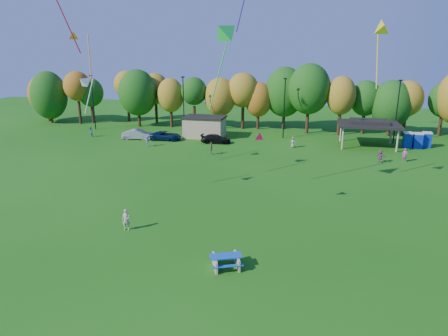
% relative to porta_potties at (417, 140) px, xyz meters
% --- Properties ---
extents(ground, '(160.00, 160.00, 0.00)m').
position_rel_porta_potties_xyz_m(ground, '(-20.66, -37.69, -1.10)').
color(ground, '#19600F').
rests_on(ground, ground).
extents(tree_line, '(93.57, 10.55, 11.15)m').
position_rel_porta_potties_xyz_m(tree_line, '(-21.69, 7.83, 4.82)').
color(tree_line, black).
rests_on(tree_line, ground).
extents(lamp_posts, '(64.50, 0.25, 9.09)m').
position_rel_porta_potties_xyz_m(lamp_posts, '(-18.66, 2.31, 3.80)').
color(lamp_posts, black).
rests_on(lamp_posts, ground).
extents(utility_building, '(6.30, 4.30, 3.25)m').
position_rel_porta_potties_xyz_m(utility_building, '(-30.66, 0.31, 0.54)').
color(utility_building, tan).
rests_on(utility_building, ground).
extents(pavilion, '(8.20, 6.20, 3.77)m').
position_rel_porta_potties_xyz_m(pavilion, '(-6.66, -0.69, 2.13)').
color(pavilion, tan).
rests_on(pavilion, ground).
extents(porta_potties, '(3.75, 1.99, 2.18)m').
position_rel_porta_potties_xyz_m(porta_potties, '(0.00, 0.00, 0.00)').
color(porta_potties, '#0D2AAA').
rests_on(porta_potties, ground).
extents(picnic_table, '(2.39, 2.21, 0.84)m').
position_rel_porta_potties_xyz_m(picnic_table, '(-18.92, -37.03, -0.61)').
color(picnic_table, tan).
rests_on(picnic_table, ground).
extents(kite_flyer, '(0.67, 0.50, 1.66)m').
position_rel_porta_potties_xyz_m(kite_flyer, '(-27.41, -33.41, -0.27)').
color(kite_flyer, '#C7AC95').
rests_on(kite_flyer, ground).
extents(car_a, '(4.21, 2.31, 1.36)m').
position_rel_porta_potties_xyz_m(car_a, '(-40.59, -3.61, -0.42)').
color(car_a, silver).
rests_on(car_a, ground).
extents(car_b, '(4.76, 2.10, 1.52)m').
position_rel_porta_potties_xyz_m(car_b, '(-40.04, -3.50, -0.34)').
color(car_b, '#939498').
rests_on(car_b, ground).
extents(car_c, '(4.81, 2.40, 1.31)m').
position_rel_porta_potties_xyz_m(car_c, '(-35.81, -3.05, -0.44)').
color(car_c, '#0A1D41').
rests_on(car_c, ground).
extents(car_d, '(4.45, 2.01, 1.26)m').
position_rel_porta_potties_xyz_m(car_d, '(-27.95, -3.40, -0.47)').
color(car_d, black).
rests_on(car_d, ground).
extents(far_person_0, '(0.89, 0.76, 1.54)m').
position_rel_porta_potties_xyz_m(far_person_0, '(-16.81, -3.77, -0.33)').
color(far_person_0, gray).
rests_on(far_person_0, ground).
extents(far_person_1, '(0.86, 0.93, 1.54)m').
position_rel_porta_potties_xyz_m(far_person_1, '(-48.06, -3.57, -0.33)').
color(far_person_1, teal).
rests_on(far_person_1, ground).
extents(far_person_2, '(0.91, 1.16, 1.57)m').
position_rel_porta_potties_xyz_m(far_person_2, '(-36.76, -7.61, -0.31)').
color(far_person_2, '#564FAE').
rests_on(far_person_2, ground).
extents(far_person_3, '(0.61, 1.02, 1.63)m').
position_rel_porta_potties_xyz_m(far_person_3, '(-26.93, -10.02, -0.28)').
color(far_person_3, '#6D7F4E').
rests_on(far_person_3, ground).
extents(far_person_4, '(1.26, 1.37, 1.53)m').
position_rel_porta_potties_xyz_m(far_person_4, '(-6.04, -9.19, -0.33)').
color(far_person_4, '#9E4286').
rests_on(far_person_4, ground).
extents(far_person_5, '(0.73, 0.64, 1.68)m').
position_rel_porta_potties_xyz_m(far_person_5, '(-3.12, -8.14, -0.26)').
color(far_person_5, '#AB5088').
rests_on(far_person_5, ground).
extents(kite_0, '(3.31, 4.29, 7.66)m').
position_rel_porta_potties_xyz_m(kite_0, '(-21.16, -26.17, 13.39)').
color(kite_0, green).
extents(kite_8, '(1.48, 2.10, 3.43)m').
position_rel_porta_potties_xyz_m(kite_8, '(-32.26, -29.03, 9.55)').
color(kite_8, '#B8B8B8').
extents(kite_10, '(1.32, 3.25, 5.42)m').
position_rel_porta_potties_xyz_m(kite_10, '(-9.76, -26.32, 13.63)').
color(kite_10, gold).
extents(kite_13, '(1.99, 3.00, 5.33)m').
position_rel_porta_potties_xyz_m(kite_13, '(-37.38, -22.17, 13.35)').
color(kite_13, orange).
extents(kite_15, '(1.02, 1.22, 1.05)m').
position_rel_porta_potties_xyz_m(kite_15, '(-18.25, -27.96, 5.53)').
color(kite_15, '#CE0B45').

